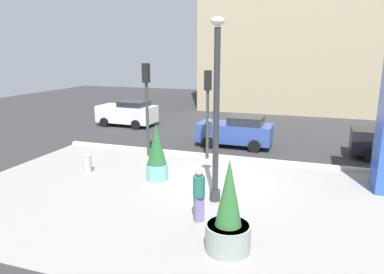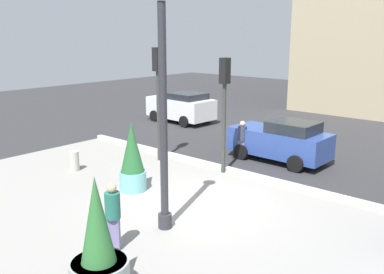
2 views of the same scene
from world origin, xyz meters
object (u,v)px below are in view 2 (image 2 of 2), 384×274
object	(u,v)px
car_intersection	(281,141)
concrete_bollard	(74,161)
lamp_post	(163,118)
car_passing_lane	(181,107)
traffic_light_far_side	(158,85)
pedestrian_on_sidewalk	(242,138)
pedestrian_by_curb	(113,214)
potted_plant_mid_plaza	(132,159)
potted_plant_near_left	(99,252)
traffic_light_corner	(224,96)

from	to	relation	value
car_intersection	concrete_bollard	bearing A→B (deg)	-129.84
lamp_post	car_passing_lane	world-z (taller)	lamp_post
traffic_light_far_side	car_passing_lane	size ratio (longest dim) A/B	1.11
pedestrian_on_sidewalk	pedestrian_by_curb	bearing A→B (deg)	-76.01
lamp_post	potted_plant_mid_plaza	size ratio (longest dim) A/B	2.65
car_passing_lane	pedestrian_on_sidewalk	bearing A→B (deg)	-29.43
potted_plant_near_left	car_passing_lane	xyz separation A→B (m)	(-10.18, 13.41, -0.02)
traffic_light_corner	pedestrian_by_curb	world-z (taller)	traffic_light_corner
pedestrian_on_sidewalk	concrete_bollard	bearing A→B (deg)	-125.34
car_passing_lane	traffic_light_far_side	bearing A→B (deg)	-54.06
potted_plant_mid_plaza	pedestrian_on_sidewalk	world-z (taller)	potted_plant_mid_plaza
potted_plant_mid_plaza	traffic_light_corner	world-z (taller)	traffic_light_corner
traffic_light_far_side	pedestrian_by_curb	distance (m)	7.66
potted_plant_near_left	car_passing_lane	size ratio (longest dim) A/B	0.61
concrete_bollard	traffic_light_corner	size ratio (longest dim) A/B	0.18
lamp_post	pedestrian_on_sidewalk	distance (m)	7.21
lamp_post	car_passing_lane	size ratio (longest dim) A/B	1.49
car_passing_lane	car_intersection	bearing A→B (deg)	-20.74
traffic_light_far_side	pedestrian_on_sidewalk	distance (m)	4.00
potted_plant_mid_plaza	concrete_bollard	size ratio (longest dim) A/B	3.04
car_passing_lane	concrete_bollard	bearing A→B (deg)	-71.40
potted_plant_near_left	traffic_light_far_side	world-z (taller)	traffic_light_far_side
traffic_light_corner	pedestrian_on_sidewalk	xyz separation A→B (m)	(-0.48, 1.89, -1.96)
traffic_light_corner	car_intersection	bearing A→B (deg)	72.32
concrete_bollard	traffic_light_corner	world-z (taller)	traffic_light_corner
concrete_bollard	pedestrian_by_curb	size ratio (longest dim) A/B	0.45
car_passing_lane	pedestrian_on_sidewalk	world-z (taller)	car_passing_lane
potted_plant_near_left	concrete_bollard	world-z (taller)	potted_plant_near_left
lamp_post	pedestrian_on_sidewalk	world-z (taller)	lamp_post
car_passing_lane	pedestrian_by_curb	bearing A→B (deg)	-53.42
potted_plant_near_left	traffic_light_far_side	xyz separation A→B (m)	(-5.64, 7.14, 2.14)
potted_plant_near_left	traffic_light_far_side	bearing A→B (deg)	128.28
traffic_light_corner	pedestrian_on_sidewalk	distance (m)	2.77
traffic_light_corner	car_intersection	world-z (taller)	traffic_light_corner
lamp_post	pedestrian_on_sidewalk	xyz separation A→B (m)	(-2.11, 6.58, -2.06)
lamp_post	traffic_light_corner	distance (m)	4.96
traffic_light_far_side	pedestrian_on_sidewalk	size ratio (longest dim) A/B	2.83
pedestrian_by_curb	concrete_bollard	bearing A→B (deg)	154.41
traffic_light_far_side	pedestrian_by_curb	size ratio (longest dim) A/B	2.69
traffic_light_corner	potted_plant_near_left	bearing A→B (deg)	-70.15
potted_plant_mid_plaza	car_passing_lane	world-z (taller)	potted_plant_mid_plaza
pedestrian_on_sidewalk	pedestrian_by_curb	world-z (taller)	pedestrian_by_curb
car_intersection	pedestrian_by_curb	world-z (taller)	car_intersection
potted_plant_near_left	concrete_bollard	size ratio (longest dim) A/B	3.27
potted_plant_mid_plaza	traffic_light_far_side	xyz separation A→B (m)	(-1.80, 2.96, 1.98)
potted_plant_near_left	traffic_light_corner	xyz separation A→B (m)	(-2.74, 7.59, 1.93)
traffic_light_corner	car_intersection	xyz separation A→B (m)	(0.85, 2.68, -2.00)
potted_plant_mid_plaza	traffic_light_corner	bearing A→B (deg)	72.13
traffic_light_corner	traffic_light_far_side	world-z (taller)	traffic_light_far_side
traffic_light_corner	pedestrian_on_sidewalk	size ratio (longest dim) A/B	2.63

